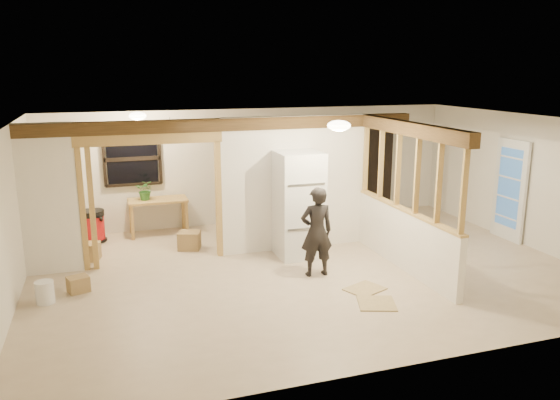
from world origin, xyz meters
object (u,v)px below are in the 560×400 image
object	(u,v)px
woman	(317,232)
refrigerator	(299,205)
shop_vac	(93,226)
work_table	(159,217)
bookshelf	(369,172)

from	to	relation	value
woman	refrigerator	bearing A→B (deg)	-91.05
woman	shop_vac	xyz separation A→B (m)	(-3.50, 3.03, -0.42)
work_table	shop_vac	bearing A→B (deg)	-174.13
shop_vac	bookshelf	xyz separation A→B (m)	(6.12, 0.25, 0.67)
refrigerator	work_table	bearing A→B (deg)	136.89
work_table	refrigerator	bearing A→B (deg)	-43.17
woman	shop_vac	world-z (taller)	woman
refrigerator	bookshelf	size ratio (longest dim) A/B	0.96
work_table	bookshelf	bearing A→B (deg)	1.35
woman	work_table	bearing A→B (deg)	-52.55
refrigerator	woman	world-z (taller)	refrigerator
refrigerator	woman	bearing A→B (deg)	-93.41
refrigerator	shop_vac	distance (m)	4.14
refrigerator	shop_vac	world-z (taller)	refrigerator
refrigerator	woman	distance (m)	1.05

